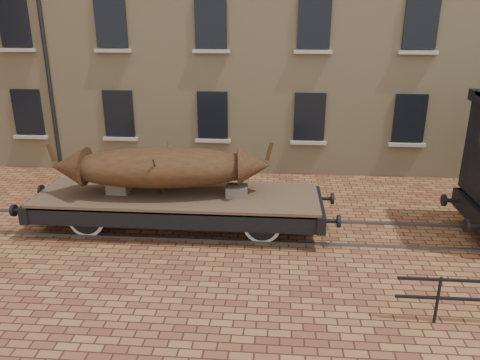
{
  "coord_description": "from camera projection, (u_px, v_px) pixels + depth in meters",
  "views": [
    {
      "loc": [
        -0.15,
        -11.73,
        5.66
      ],
      "look_at": [
        -1.14,
        0.5,
        1.3
      ],
      "focal_mm": 35.0,
      "sensor_mm": 36.0,
      "label": 1
    }
  ],
  "objects": [
    {
      "name": "iron_boat",
      "position": [
        162.0,
        167.0,
        12.54
      ],
      "size": [
        5.96,
        2.16,
        1.46
      ],
      "color": "#4E2E13",
      "rests_on": "flatcar_wagon"
    },
    {
      "name": "flatcar_wagon",
      "position": [
        178.0,
        201.0,
        12.84
      ],
      "size": [
        8.66,
        2.35,
        1.31
      ],
      "color": "#4E4231",
      "rests_on": "ground"
    },
    {
      "name": "ground",
      "position": [
        280.0,
        231.0,
        12.9
      ],
      "size": [
        90.0,
        90.0,
        0.0
      ],
      "primitive_type": "plane",
      "color": "brown"
    },
    {
      "name": "rail_track",
      "position": [
        280.0,
        230.0,
        12.89
      ],
      "size": [
        30.0,
        1.52,
        0.06
      ],
      "color": "#59595E",
      "rests_on": "ground"
    }
  ]
}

